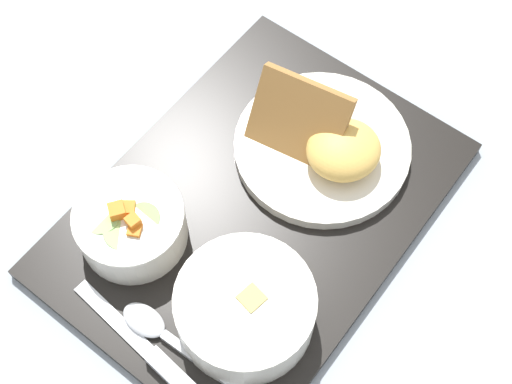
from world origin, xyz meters
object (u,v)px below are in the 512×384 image
(plate_main, at_px, (324,145))
(spoon, at_px, (169,338))
(bowl_soup, at_px, (245,307))
(knife, at_px, (160,363))
(bowl_salad, at_px, (130,224))

(plate_main, xyz_separation_m, spoon, (-0.26, 0.01, -0.01))
(bowl_soup, height_order, knife, bowl_soup)
(plate_main, relative_size, spoon, 1.18)
(bowl_salad, distance_m, plate_main, 0.22)
(knife, bearing_deg, plate_main, -82.49)
(bowl_salad, bearing_deg, spoon, -124.82)
(bowl_salad, distance_m, knife, 0.14)
(bowl_soup, xyz_separation_m, plate_main, (0.20, 0.04, -0.01))
(bowl_soup, bearing_deg, bowl_salad, 86.96)
(bowl_soup, distance_m, plate_main, 0.21)
(plate_main, bearing_deg, bowl_salad, 150.74)
(bowl_soup, relative_size, spoon, 0.81)
(bowl_salad, relative_size, bowl_soup, 0.84)
(plate_main, height_order, spoon, plate_main)
(knife, xyz_separation_m, spoon, (0.02, 0.01, -0.00))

